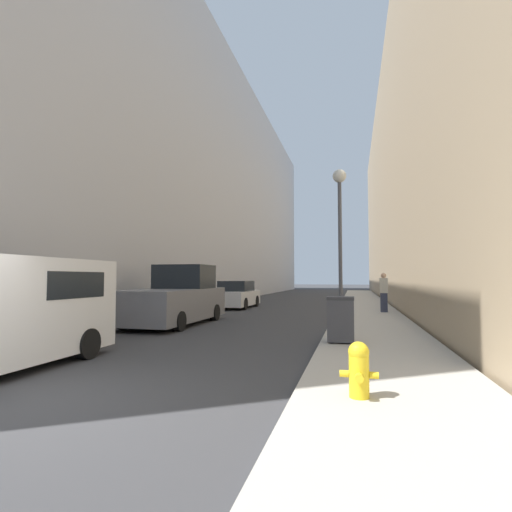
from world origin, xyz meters
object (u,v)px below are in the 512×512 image
trash_bin (341,319)px  pedestrian_on_sidewalk (384,292)px  fire_hydrant (359,368)px  lamppost (340,218)px  pickup_truck (176,299)px  parked_sedan_near (236,295)px

trash_bin → pedestrian_on_sidewalk: (1.66, 9.37, 0.33)m
fire_hydrant → lamppost: size_ratio=0.14×
pedestrian_on_sidewalk → pickup_truck: bearing=-143.8°
trash_bin → parked_sedan_near: 13.35m
trash_bin → lamppost: lamppost is taller
pickup_truck → pedestrian_on_sidewalk: bearing=36.2°
fire_hydrant → pickup_truck: (-6.49, 8.20, 0.41)m
pickup_truck → pedestrian_on_sidewalk: (7.77, 5.69, 0.11)m
trash_bin → parked_sedan_near: parked_sedan_near is taller
trash_bin → pedestrian_on_sidewalk: pedestrian_on_sidewalk is taller
trash_bin → pickup_truck: bearing=149.0°
parked_sedan_near → pedestrian_on_sidewalk: bearing=-17.4°
parked_sedan_near → fire_hydrant: bearing=-68.1°
fire_hydrant → pickup_truck: pickup_truck is taller
parked_sedan_near → lamppost: bearing=-53.3°
lamppost → pedestrian_on_sidewalk: lamppost is taller
parked_sedan_near → pickup_truck: bearing=-89.4°
pickup_truck → pedestrian_on_sidewalk: 9.63m
pickup_truck → parked_sedan_near: (-0.09, 8.15, -0.21)m
pickup_truck → pedestrian_on_sidewalk: size_ratio=3.01×
fire_hydrant → lamppost: 8.81m
fire_hydrant → pedestrian_on_sidewalk: bearing=84.7°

